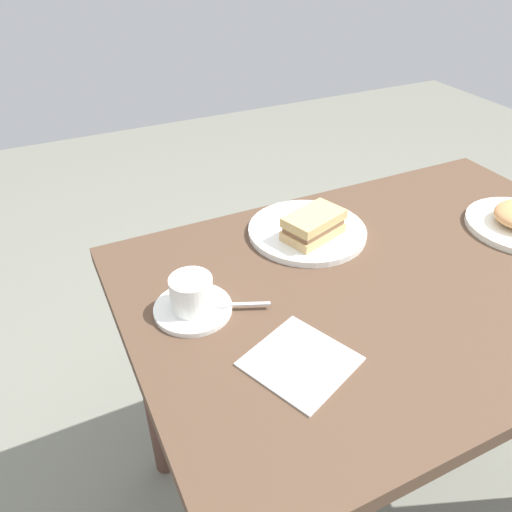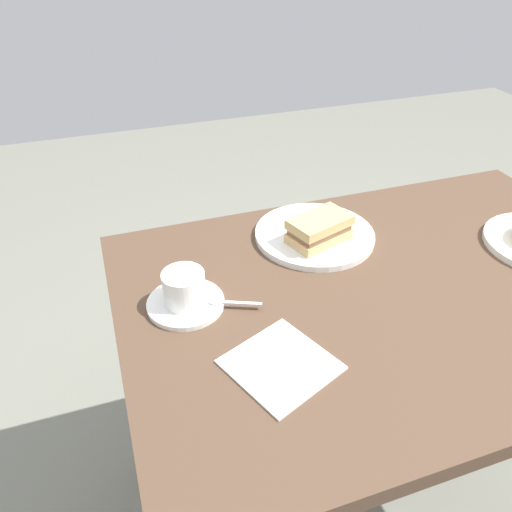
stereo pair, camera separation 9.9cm
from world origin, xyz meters
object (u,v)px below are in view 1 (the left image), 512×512
(spoon, at_px, (234,304))
(sandwich_front, at_px, (314,225))
(sandwich_plate, at_px, (307,231))
(coffee_cup, at_px, (192,292))
(dining_table, at_px, (389,314))
(napkin, at_px, (300,361))
(coffee_saucer, at_px, (193,309))

(spoon, bearing_deg, sandwich_front, -151.88)
(sandwich_front, bearing_deg, sandwich_plate, -99.61)
(coffee_cup, xyz_separation_m, spoon, (-0.07, 0.03, -0.03))
(dining_table, bearing_deg, spoon, -7.11)
(dining_table, bearing_deg, sandwich_front, -61.59)
(sandwich_front, distance_m, napkin, 0.36)
(dining_table, height_order, coffee_saucer, coffee_saucer)
(coffee_saucer, bearing_deg, sandwich_front, -161.97)
(coffee_saucer, bearing_deg, spoon, 156.77)
(napkin, bearing_deg, dining_table, -157.50)
(sandwich_plate, bearing_deg, sandwich_front, 80.39)
(sandwich_plate, xyz_separation_m, coffee_cup, (0.31, 0.13, 0.04))
(dining_table, bearing_deg, napkin, 22.50)
(coffee_cup, relative_size, spoon, 1.05)
(sandwich_front, relative_size, napkin, 0.98)
(sandwich_plate, xyz_separation_m, sandwich_front, (0.01, 0.03, 0.03))
(dining_table, relative_size, spoon, 11.24)
(dining_table, height_order, napkin, napkin)
(coffee_cup, height_order, napkin, coffee_cup)
(napkin, bearing_deg, spoon, -74.89)
(sandwich_plate, height_order, coffee_cup, coffee_cup)
(dining_table, distance_m, napkin, 0.33)
(spoon, bearing_deg, sandwich_plate, -146.89)
(dining_table, xyz_separation_m, sandwich_plate, (0.09, -0.20, 0.11))
(coffee_saucer, xyz_separation_m, napkin, (-0.11, 0.19, -0.00))
(coffee_saucer, xyz_separation_m, coffee_cup, (-0.00, -0.00, 0.04))
(coffee_cup, bearing_deg, sandwich_plate, -157.34)
(coffee_saucer, height_order, napkin, coffee_saucer)
(coffee_cup, distance_m, napkin, 0.23)
(spoon, distance_m, napkin, 0.17)
(spoon, bearing_deg, dining_table, 172.89)
(sandwich_plate, xyz_separation_m, napkin, (0.20, 0.32, -0.01))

